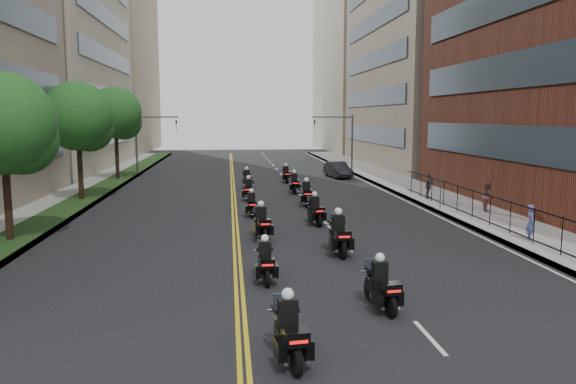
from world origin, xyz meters
name	(u,v)px	position (x,y,z in m)	size (l,w,h in m)	color
ground	(302,343)	(0.00, 0.00, 0.00)	(160.00, 160.00, 0.00)	black
sidewalk_right	(425,193)	(12.00, 25.00, 0.07)	(4.00, 90.00, 0.15)	gray
sidewalk_left	(73,199)	(-12.00, 25.00, 0.07)	(4.00, 90.00, 0.15)	gray
grass_strip	(86,197)	(-11.20, 25.00, 0.17)	(2.00, 90.00, 0.04)	#1A3412
building_right_tan	(441,28)	(21.48, 48.00, 15.00)	(15.11, 28.00, 30.00)	gray
building_right_far	(371,69)	(21.50, 78.00, 13.00)	(15.00, 28.00, 26.00)	#A49B84
building_left_mid	(24,1)	(-21.98, 48.00, 17.00)	(16.11, 28.00, 34.00)	#A49B84
building_left_far	(96,67)	(-22.00, 78.00, 13.00)	(16.00, 28.00, 26.00)	gray
iron_fence	(500,214)	(11.00, 12.00, 0.90)	(0.05, 28.00, 1.50)	black
street_trees	(54,123)	(-11.05, 18.61, 5.13)	(4.40, 38.40, 7.98)	black
traffic_signal_right	(343,134)	(9.54, 42.00, 3.70)	(4.09, 0.20, 5.60)	#3F3F44
traffic_signal_left	(146,135)	(-9.54, 42.00, 3.70)	(4.09, 0.20, 5.60)	#3F3F44
motorcycle_0	(289,333)	(-0.43, -1.00, 0.66)	(0.65, 2.26, 1.67)	black
motorcycle_1	(381,288)	(2.54, 2.15, 0.64)	(0.65, 2.19, 1.62)	black
motorcycle_2	(265,263)	(-0.56, 5.24, 0.62)	(0.50, 2.13, 1.57)	black
motorcycle_3	(339,236)	(2.60, 8.64, 0.74)	(0.58, 2.52, 1.86)	black
motorcycle_4	(262,224)	(-0.31, 11.73, 0.68)	(0.69, 2.33, 1.73)	black
motorcycle_5	(315,212)	(2.60, 14.87, 0.66)	(0.66, 2.28, 1.68)	black
motorcycle_6	(252,205)	(-0.51, 17.65, 0.60)	(0.47, 2.06, 1.52)	black
motorcycle_7	(307,195)	(2.99, 20.78, 0.69)	(0.58, 2.37, 1.75)	black
motorcycle_8	(248,190)	(-0.48, 23.62, 0.64)	(0.60, 2.21, 1.63)	black
motorcycle_9	(294,184)	(2.91, 26.62, 0.66)	(0.53, 2.27, 1.67)	black
motorcycle_10	(247,180)	(-0.38, 29.58, 0.66)	(0.67, 2.25, 1.67)	black
motorcycle_11	(286,175)	(2.97, 33.05, 0.63)	(0.52, 2.18, 1.60)	black
parked_sedan	(338,170)	(8.00, 36.49, 0.70)	(1.49, 4.28, 1.41)	black
pedestrian_a	(531,223)	(11.20, 9.61, 0.93)	(0.57, 0.37, 1.56)	#505292
pedestrian_b	(488,196)	(12.80, 17.04, 0.99)	(0.82, 0.64, 1.68)	brown
pedestrian_c	(428,186)	(11.20, 22.17, 0.97)	(0.97, 0.40, 1.65)	#403F46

